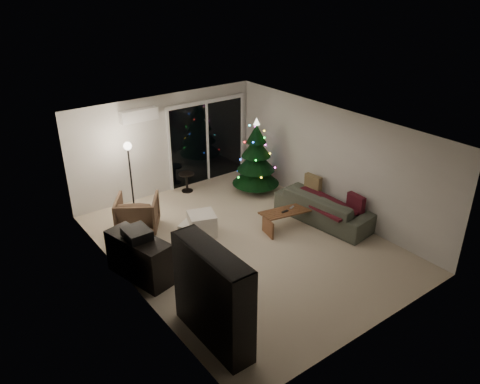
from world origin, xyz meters
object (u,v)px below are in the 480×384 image
(bookshelf, at_px, (202,301))
(armchair, at_px, (138,214))
(coffee_table, at_px, (290,218))
(sofa, at_px, (325,207))
(christmas_tree, at_px, (256,156))
(media_cabinet, at_px, (139,257))

(bookshelf, xyz_separation_m, armchair, (0.72, 3.74, -0.40))
(armchair, distance_m, coffee_table, 3.33)
(sofa, bearing_deg, coffee_table, 65.23)
(bookshelf, relative_size, armchair, 1.81)
(christmas_tree, bearing_deg, sofa, -82.82)
(sofa, bearing_deg, armchair, 52.12)
(sofa, height_order, christmas_tree, christmas_tree)
(sofa, bearing_deg, media_cabinet, 75.91)
(bookshelf, distance_m, media_cabinet, 2.18)
(coffee_table, bearing_deg, sofa, -6.10)
(christmas_tree, bearing_deg, media_cabinet, -157.79)
(bookshelf, height_order, media_cabinet, bookshelf)
(media_cabinet, xyz_separation_m, coffee_table, (3.48, -0.26, -0.21))
(media_cabinet, relative_size, christmas_tree, 0.69)
(media_cabinet, height_order, armchair, media_cabinet)
(christmas_tree, bearing_deg, bookshelf, -136.77)
(sofa, distance_m, coffee_table, 0.87)
(coffee_table, xyz_separation_m, christmas_tree, (0.55, 1.90, 0.76))
(bookshelf, height_order, christmas_tree, christmas_tree)
(bookshelf, relative_size, coffee_table, 1.23)
(media_cabinet, distance_m, armchair, 1.76)
(media_cabinet, height_order, christmas_tree, christmas_tree)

